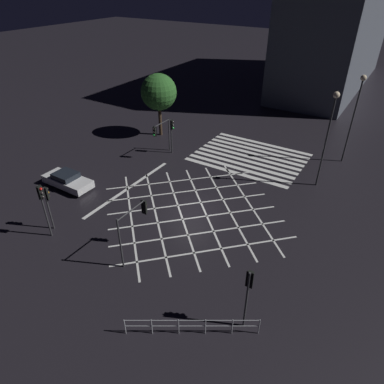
# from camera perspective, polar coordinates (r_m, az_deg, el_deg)

# --- Properties ---
(ground_plane) EXTENTS (200.00, 200.00, 0.00)m
(ground_plane) POSITION_cam_1_polar(r_m,az_deg,el_deg) (26.08, 0.00, -3.11)
(ground_plane) COLOR black
(road_markings) EXTENTS (15.53, 22.29, 0.01)m
(road_markings) POSITION_cam_1_polar(r_m,az_deg,el_deg) (31.41, 6.39, 3.41)
(road_markings) COLOR silver
(road_markings) RESTS_ON ground_plane
(office_building) EXTENTS (10.06, 32.32, 23.39)m
(office_building) POSITION_cam_1_polar(r_m,az_deg,el_deg) (60.79, 24.09, 26.91)
(office_building) COLOR #4C515B
(office_building) RESTS_ON ground_plane
(traffic_light_median_north) EXTENTS (0.36, 2.65, 3.67)m
(traffic_light_median_north) POSITION_cam_1_polar(r_m,az_deg,el_deg) (20.98, -9.57, -4.58)
(traffic_light_median_north) COLOR #2D2D30
(traffic_light_median_north) RESTS_ON ground_plane
(traffic_light_ne_cross) EXTENTS (0.36, 0.39, 3.37)m
(traffic_light_ne_cross) POSITION_cam_1_polar(r_m,az_deg,el_deg) (24.99, -22.94, -1.13)
(traffic_light_ne_cross) COLOR #2D2D30
(traffic_light_ne_cross) RESTS_ON ground_plane
(traffic_light_nw_cross) EXTENTS (0.36, 0.39, 3.79)m
(traffic_light_nw_cross) POSITION_cam_1_polar(r_m,az_deg,el_deg) (16.98, 9.43, -15.50)
(traffic_light_nw_cross) COLOR #2D2D30
(traffic_light_nw_cross) RESTS_ON ground_plane
(traffic_light_ne_main) EXTENTS (0.39, 0.36, 4.06)m
(traffic_light_ne_main) POSITION_cam_1_polar(r_m,az_deg,el_deg) (23.98, -23.61, -1.38)
(traffic_light_ne_main) COLOR #2D2D30
(traffic_light_ne_main) RESTS_ON ground_plane
(traffic_light_se_cross) EXTENTS (0.36, 2.54, 3.42)m
(traffic_light_se_cross) POSITION_cam_1_polar(r_m,az_deg,el_deg) (33.25, -5.27, 10.01)
(traffic_light_se_cross) COLOR #2D2D30
(traffic_light_se_cross) RESTS_ON ground_plane
(traffic_light_se_main) EXTENTS (0.39, 0.36, 3.48)m
(traffic_light_se_main) POSITION_cam_1_polar(r_m,az_deg,el_deg) (33.65, -3.35, 10.34)
(traffic_light_se_main) COLOR #2D2D30
(traffic_light_se_main) RESTS_ON ground_plane
(street_lamp_east) EXTENTS (0.50, 0.50, 8.10)m
(street_lamp_east) POSITION_cam_1_polar(r_m,az_deg,el_deg) (34.04, 25.78, 13.20)
(street_lamp_east) COLOR #2D2D30
(street_lamp_east) RESTS_ON ground_plane
(street_lamp_far) EXTENTS (0.50, 0.50, 7.98)m
(street_lamp_far) POSITION_cam_1_polar(r_m,az_deg,el_deg) (28.74, 22.03, 10.66)
(street_lamp_far) COLOR #2D2D30
(street_lamp_far) RESTS_ON ground_plane
(street_tree_near) EXTENTS (3.77, 3.77, 6.66)m
(street_tree_near) POSITION_cam_1_polar(r_m,az_deg,el_deg) (37.40, -5.57, 16.21)
(street_tree_near) COLOR #38281C
(street_tree_near) RESTS_ON ground_plane
(waiting_car) EXTENTS (4.45, 1.80, 1.27)m
(waiting_car) POSITION_cam_1_polar(r_m,az_deg,el_deg) (30.52, -20.05, 1.86)
(waiting_car) COLOR silver
(waiting_car) RESTS_ON ground_plane
(pedestrian_railing) EXTENTS (5.67, 3.57, 1.05)m
(pedestrian_railing) POSITION_cam_1_polar(r_m,az_deg,el_deg) (18.04, 0.00, -21.27)
(pedestrian_railing) COLOR #9EA0A5
(pedestrian_railing) RESTS_ON ground_plane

